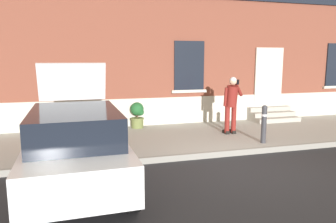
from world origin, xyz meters
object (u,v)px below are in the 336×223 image
(hatchback_car_white, at_px, (76,145))
(planter_charcoal, at_px, (66,120))
(planter_olive, at_px, (137,114))
(bollard_near_person, at_px, (264,123))
(person_on_phone, at_px, (231,102))

(hatchback_car_white, distance_m, planter_charcoal, 3.84)
(hatchback_car_white, bearing_deg, planter_olive, 64.81)
(hatchback_car_white, bearing_deg, bollard_near_person, 15.04)
(person_on_phone, height_order, planter_charcoal, person_on_phone)
(bollard_near_person, bearing_deg, planter_olive, 135.51)
(planter_olive, bearing_deg, hatchback_car_white, -115.19)
(bollard_near_person, height_order, planter_olive, bollard_near_person)
(person_on_phone, bearing_deg, planter_olive, 151.99)
(bollard_near_person, xyz_separation_m, person_on_phone, (-0.37, 1.21, 0.44))
(planter_charcoal, bearing_deg, person_on_phone, -14.96)
(bollard_near_person, xyz_separation_m, planter_charcoal, (-5.20, 2.51, -0.11))
(hatchback_car_white, xyz_separation_m, person_on_phone, (4.56, 2.54, 0.35))
(hatchback_car_white, bearing_deg, planter_charcoal, 94.06)
(hatchback_car_white, xyz_separation_m, bollard_near_person, (4.93, 1.32, -0.09))
(hatchback_car_white, relative_size, planter_charcoal, 4.76)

